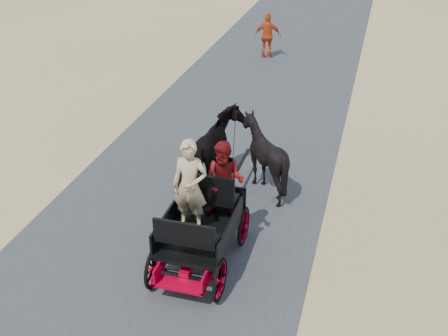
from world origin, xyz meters
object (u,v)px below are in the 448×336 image
(carriage, at_px, (201,246))
(horse_left, at_px, (218,150))
(horse_right, at_px, (264,156))
(pedestrian, at_px, (268,36))

(carriage, relative_size, horse_left, 1.20)
(carriage, distance_m, horse_right, 3.09)
(horse_left, xyz_separation_m, horse_right, (1.10, 0.00, 0.00))
(horse_right, relative_size, pedestrian, 0.98)
(horse_left, height_order, horse_right, horse_right)
(carriage, distance_m, horse_left, 3.09)
(horse_left, bearing_deg, pedestrian, -84.88)
(carriage, relative_size, horse_right, 1.41)
(carriage, bearing_deg, pedestrian, 96.37)
(carriage, height_order, pedestrian, pedestrian)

